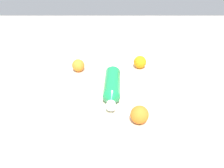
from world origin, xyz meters
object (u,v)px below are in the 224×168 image
(orange_0, at_px, (140,62))
(orange_1, at_px, (78,65))
(water_bottle, at_px, (112,87))
(orange_2, at_px, (139,115))

(orange_0, height_order, orange_1, orange_0)
(orange_0, distance_m, orange_1, 0.35)
(water_bottle, xyz_separation_m, orange_0, (0.16, 0.25, -0.00))
(orange_0, xyz_separation_m, orange_2, (-0.05, -0.45, 0.00))
(orange_2, bearing_deg, water_bottle, 120.23)
(orange_0, relative_size, orange_2, 0.94)
(orange_1, bearing_deg, orange_2, -53.54)
(orange_1, height_order, orange_2, orange_2)
(water_bottle, height_order, orange_2, water_bottle)
(water_bottle, distance_m, orange_1, 0.29)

